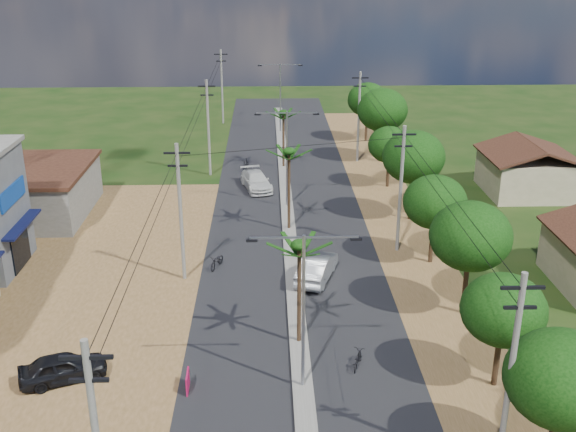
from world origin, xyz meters
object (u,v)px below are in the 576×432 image
car_silver_mid (317,268)px  moto_rider_east (357,360)px  car_parked_dark (63,368)px  roadside_sign (188,382)px  car_white_far (256,181)px

car_silver_mid → moto_rider_east: size_ratio=3.04×
car_parked_dark → roadside_sign: bearing=-120.8°
moto_rider_east → roadside_sign: (-8.34, -1.68, 0.06)m
car_parked_dark → car_silver_mid: bearing=-72.6°
car_silver_mid → car_parked_dark: bearing=57.3°
car_white_far → roadside_sign: size_ratio=4.33×
car_parked_dark → moto_rider_east: car_parked_dark is taller
car_parked_dark → roadside_sign: size_ratio=3.54×
car_silver_mid → car_parked_dark: car_silver_mid is taller
car_silver_mid → moto_rider_east: bearing=116.1°
car_parked_dark → moto_rider_east: (14.50, 0.66, -0.28)m
car_silver_mid → roadside_sign: 13.58m
car_parked_dark → moto_rider_east: size_ratio=2.56×
roadside_sign → car_white_far: bearing=83.2°
car_white_far → moto_rider_east: 28.51m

